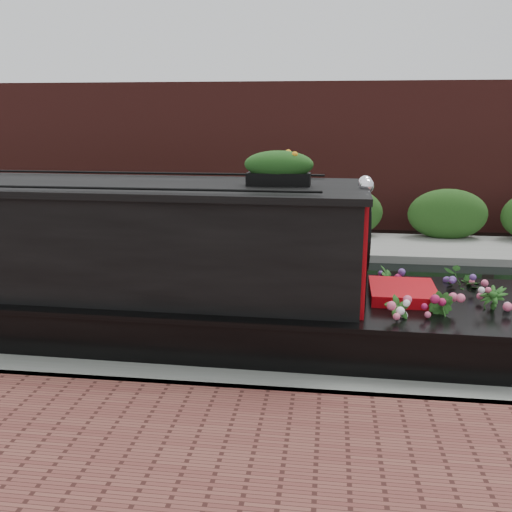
# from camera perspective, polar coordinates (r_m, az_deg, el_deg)

# --- Properties ---
(ground) EXTENTS (80.00, 80.00, 0.00)m
(ground) POSITION_cam_1_polar(r_m,az_deg,el_deg) (9.90, -2.91, -4.60)
(ground) COLOR black
(ground) RESTS_ON ground
(near_bank_coping) EXTENTS (40.00, 0.60, 0.50)m
(near_bank_coping) POSITION_cam_1_polar(r_m,az_deg,el_deg) (6.93, -7.93, -13.29)
(near_bank_coping) COLOR slate
(near_bank_coping) RESTS_ON ground
(far_bank_path) EXTENTS (40.00, 2.40, 0.34)m
(far_bank_path) POSITION_cam_1_polar(r_m,az_deg,el_deg) (13.90, 0.19, 0.93)
(far_bank_path) COLOR gray
(far_bank_path) RESTS_ON ground
(far_hedge) EXTENTS (40.00, 1.10, 2.80)m
(far_hedge) POSITION_cam_1_polar(r_m,az_deg,el_deg) (14.77, 0.64, 1.73)
(far_hedge) COLOR #254F1A
(far_hedge) RESTS_ON ground
(far_brick_wall) EXTENTS (40.00, 1.00, 8.00)m
(far_brick_wall) POSITION_cam_1_polar(r_m,az_deg,el_deg) (16.81, 1.50, 3.26)
(far_brick_wall) COLOR #55201C
(far_brick_wall) RESTS_ON ground
(narrowboat) EXTENTS (12.58, 2.41, 2.95)m
(narrowboat) POSITION_cam_1_polar(r_m,az_deg,el_deg) (8.53, -19.98, -2.40)
(narrowboat) COLOR black
(narrowboat) RESTS_ON ground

